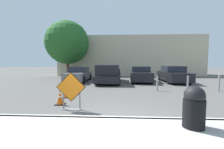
{
  "coord_description": "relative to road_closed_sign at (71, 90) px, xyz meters",
  "views": [
    {
      "loc": [
        0.11,
        -4.43,
        1.79
      ],
      "look_at": [
        -0.7,
        10.72,
        0.6
      ],
      "focal_mm": 24.0,
      "sensor_mm": 36.0,
      "label": 1
    }
  ],
  "objects": [
    {
      "name": "parked_car_third",
      "position": [
        6.75,
        8.6,
        -0.07
      ],
      "size": [
        2.01,
        4.32,
        1.49
      ],
      "rotation": [
        0.0,
        0.0,
        3.16
      ],
      "color": "black",
      "rests_on": "ground_plane"
    },
    {
      "name": "traffic_cone_fifth",
      "position": [
        -1.42,
        5.93,
        -0.46
      ],
      "size": [
        0.42,
        0.42,
        0.64
      ],
      "color": "black",
      "rests_on": "ground_plane"
    },
    {
      "name": "traffic_cone_second",
      "position": [
        -0.9,
        2.01,
        -0.41
      ],
      "size": [
        0.39,
        0.39,
        0.73
      ],
      "color": "black",
      "rests_on": "ground_plane"
    },
    {
      "name": "bollard_third",
      "position": [
        8.04,
        4.18,
        -0.19
      ],
      "size": [
        0.12,
        0.12,
        1.09
      ],
      "color": "gray",
      "rests_on": "ground_plane"
    },
    {
      "name": "parked_car_nearest",
      "position": [
        -2.14,
        8.84,
        -0.11
      ],
      "size": [
        1.79,
        4.69,
        1.4
      ],
      "rotation": [
        0.0,
        0.0,
        3.15
      ],
      "color": "slate",
      "rests_on": "ground_plane"
    },
    {
      "name": "traffic_cone_fourth",
      "position": [
        -1.2,
        4.64,
        -0.4
      ],
      "size": [
        0.43,
        0.43,
        0.74
      ],
      "color": "black",
      "rests_on": "ground_plane"
    },
    {
      "name": "trash_bin",
      "position": [
        3.71,
        -1.65,
        -0.09
      ],
      "size": [
        0.53,
        0.53,
        1.07
      ],
      "color": "black",
      "rests_on": "sidewalk_strip"
    },
    {
      "name": "traffic_cone_third",
      "position": [
        -1.03,
        3.35,
        -0.37
      ],
      "size": [
        0.44,
        0.44,
        0.82
      ],
      "color": "black",
      "rests_on": "ground_plane"
    },
    {
      "name": "building_facade_backdrop",
      "position": [
        3.23,
        17.18,
        1.98
      ],
      "size": [
        20.06,
        5.0,
        5.5
      ],
      "color": "beige",
      "rests_on": "ground_plane"
    },
    {
      "name": "bollard_second",
      "position": [
        6.13,
        4.18,
        -0.25
      ],
      "size": [
        0.12,
        0.12,
        0.98
      ],
      "color": "gray",
      "rests_on": "ground_plane"
    },
    {
      "name": "pickup_truck",
      "position": [
        0.83,
        7.77,
        -0.04
      ],
      "size": [
        2.1,
        5.26,
        1.61
      ],
      "rotation": [
        0.0,
        0.0,
        3.14
      ],
      "color": "black",
      "rests_on": "ground_plane"
    },
    {
      "name": "sidewalk_strip",
      "position": [
        1.72,
        -2.19,
        -0.7
      ],
      "size": [
        28.19,
        2.32,
        0.14
      ],
      "color": "#ADAAA3",
      "rests_on": "ground_plane"
    },
    {
      "name": "traffic_cone_nearest",
      "position": [
        -0.72,
        0.71,
        -0.43
      ],
      "size": [
        0.38,
        0.38,
        0.68
      ],
      "color": "black",
      "rests_on": "ground_plane"
    },
    {
      "name": "ground_plane",
      "position": [
        1.72,
        8.97,
        -0.77
      ],
      "size": [
        96.0,
        96.0,
        0.0
      ],
      "primitive_type": "plane",
      "color": "#565451"
    },
    {
      "name": "bollard_nearest",
      "position": [
        4.22,
        4.18,
        -0.26
      ],
      "size": [
        0.12,
        0.12,
        0.96
      ],
      "color": "gray",
      "rests_on": "ground_plane"
    },
    {
      "name": "parked_car_second",
      "position": [
        3.79,
        8.84,
        -0.08
      ],
      "size": [
        2.09,
        4.41,
        1.45
      ],
      "rotation": [
        0.0,
        0.0,
        3.08
      ],
      "color": "black",
      "rests_on": "ground_plane"
    },
    {
      "name": "street_tree_behind_lot",
      "position": [
        -4.67,
        12.87,
        3.51
      ],
      "size": [
        5.28,
        5.28,
        6.92
      ],
      "color": "#513823",
      "rests_on": "ground_plane"
    },
    {
      "name": "curb_lip",
      "position": [
        1.72,
        -1.03,
        -0.7
      ],
      "size": [
        28.19,
        0.2,
        0.14
      ],
      "color": "#ADAAA3",
      "rests_on": "ground_plane"
    },
    {
      "name": "road_closed_sign",
      "position": [
        0.0,
        0.0,
        0.0
      ],
      "size": [
        1.12,
        0.2,
        1.44
      ],
      "color": "black",
      "rests_on": "ground_plane"
    }
  ]
}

